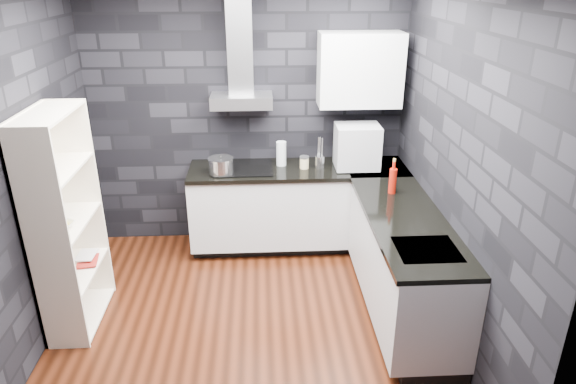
{
  "coord_description": "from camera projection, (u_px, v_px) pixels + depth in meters",
  "views": [
    {
      "loc": [
        0.13,
        -3.54,
        2.73
      ],
      "look_at": [
        0.35,
        0.45,
        1.0
      ],
      "focal_mm": 32.0,
      "sensor_mm": 36.0,
      "label": 1
    }
  ],
  "objects": [
    {
      "name": "counter_right_top",
      "position": [
        407.0,
        220.0,
        4.13
      ],
      "size": [
        0.62,
        1.8,
        0.04
      ],
      "primitive_type": "cube",
      "color": "black",
      "rests_on": "counter_right_cab"
    },
    {
      "name": "storage_jar",
      "position": [
        304.0,
        163.0,
        5.14
      ],
      "size": [
        0.1,
        0.1,
        0.11
      ],
      "primitive_type": "cylinder",
      "rotation": [
        0.0,
        0.0,
        0.17
      ],
      "color": "beige",
      "rests_on": "counter_back_top"
    },
    {
      "name": "wall_back",
      "position": [
        248.0,
        116.0,
        5.28
      ],
      "size": [
        3.2,
        0.05,
        2.7
      ],
      "primitive_type": "cube",
      "color": "black",
      "rests_on": "ground"
    },
    {
      "name": "book_red",
      "position": [
        76.0,
        252.0,
        4.28
      ],
      "size": [
        0.17,
        0.05,
        0.22
      ],
      "primitive_type": "imported",
      "rotation": [
        0.0,
        0.0,
        0.15
      ],
      "color": "maroon",
      "rests_on": "bookshelf"
    },
    {
      "name": "toekick_right",
      "position": [
        404.0,
        305.0,
        4.46
      ],
      "size": [
        0.5,
        1.78,
        0.1
      ],
      "primitive_type": "cube",
      "color": "black",
      "rests_on": "ground"
    },
    {
      "name": "utensil_crock",
      "position": [
        320.0,
        162.0,
        5.15
      ],
      "size": [
        0.11,
        0.11,
        0.12
      ],
      "primitive_type": "cylinder",
      "rotation": [
        0.0,
        0.0,
        -0.22
      ],
      "color": "silver",
      "rests_on": "counter_back_top"
    },
    {
      "name": "ground",
      "position": [
        250.0,
        323.0,
        4.32
      ],
      "size": [
        3.2,
        3.2,
        0.0
      ],
      "primitive_type": "plane",
      "color": "#40190C"
    },
    {
      "name": "wall_left",
      "position": [
        19.0,
        178.0,
        3.71
      ],
      "size": [
        0.05,
        3.2,
        2.7
      ],
      "primitive_type": "cube",
      "color": "black",
      "rests_on": "ground"
    },
    {
      "name": "counter_back_cab",
      "position": [
        298.0,
        205.0,
        5.35
      ],
      "size": [
        2.2,
        0.6,
        0.76
      ],
      "primitive_type": "cube",
      "color": "silver",
      "rests_on": "ground"
    },
    {
      "name": "wall_front",
      "position": [
        236.0,
        305.0,
        2.3
      ],
      "size": [
        3.2,
        0.05,
        2.7
      ],
      "primitive_type": "cube",
      "color": "black",
      "rests_on": "ground"
    },
    {
      "name": "sink_rim",
      "position": [
        427.0,
        250.0,
        3.67
      ],
      "size": [
        0.44,
        0.4,
        0.01
      ],
      "primitive_type": "cube",
      "color": "#B1B1B6",
      "rests_on": "counter_right_top"
    },
    {
      "name": "red_bottle",
      "position": [
        393.0,
        181.0,
        4.55
      ],
      "size": [
        0.08,
        0.08,
        0.23
      ],
      "primitive_type": "cylinder",
      "rotation": [
        0.0,
        0.0,
        -0.3
      ],
      "color": "#9D1408",
      "rests_on": "counter_right_top"
    },
    {
      "name": "bookshelf",
      "position": [
        66.0,
        223.0,
        4.04
      ],
      "size": [
        0.43,
        0.83,
        1.8
      ],
      "primitive_type": "cube",
      "rotation": [
        0.0,
        0.0,
        -0.11
      ],
      "color": "white",
      "rests_on": "ground"
    },
    {
      "name": "counter_corner_top",
      "position": [
        376.0,
        168.0,
        5.23
      ],
      "size": [
        0.62,
        0.62,
        0.04
      ],
      "primitive_type": "cube",
      "color": "black",
      "rests_on": "counter_right_cab"
    },
    {
      "name": "pot",
      "position": [
        221.0,
        166.0,
        4.98
      ],
      "size": [
        0.31,
        0.31,
        0.14
      ],
      "primitive_type": "cylinder",
      "rotation": [
        0.0,
        0.0,
        -0.37
      ],
      "color": "silver",
      "rests_on": "cooktop"
    },
    {
      "name": "glass_vase",
      "position": [
        281.0,
        154.0,
        5.2
      ],
      "size": [
        0.1,
        0.1,
        0.25
      ],
      "primitive_type": "cylinder",
      "rotation": [
        0.0,
        0.0,
        0.02
      ],
      "color": "white",
      "rests_on": "counter_back_top"
    },
    {
      "name": "toekick_back",
      "position": [
        297.0,
        240.0,
        5.56
      ],
      "size": [
        2.18,
        0.5,
        0.1
      ],
      "primitive_type": "cube",
      "color": "black",
      "rests_on": "ground"
    },
    {
      "name": "book_second",
      "position": [
        76.0,
        245.0,
        4.33
      ],
      "size": [
        0.15,
        0.02,
        0.21
      ],
      "primitive_type": "imported",
      "rotation": [
        0.0,
        0.0,
        -0.04
      ],
      "color": "#B2B2B2",
      "rests_on": "bookshelf"
    },
    {
      "name": "cooktop",
      "position": [
        244.0,
        168.0,
        5.15
      ],
      "size": [
        0.58,
        0.5,
        0.01
      ],
      "primitive_type": "cube",
      "color": "black",
      "rests_on": "counter_back_top"
    },
    {
      "name": "hood_body",
      "position": [
        242.0,
        101.0,
        5.01
      ],
      "size": [
        0.6,
        0.34,
        0.12
      ],
      "primitive_type": "cube",
      "color": "#B1B1B6",
      "rests_on": "wall_back"
    },
    {
      "name": "counter_back_top",
      "position": [
        298.0,
        170.0,
        5.18
      ],
      "size": [
        2.2,
        0.62,
        0.04
      ],
      "primitive_type": "cube",
      "color": "black",
      "rests_on": "counter_back_cab"
    },
    {
      "name": "fruit_bowl",
      "position": [
        60.0,
        226.0,
        3.91
      ],
      "size": [
        0.25,
        0.25,
        0.05
      ],
      "primitive_type": "imported",
      "rotation": [
        0.0,
        0.0,
        -0.33
      ],
      "color": "white",
      "rests_on": "bookshelf"
    },
    {
      "name": "hood_chimney",
      "position": [
        240.0,
        46.0,
        4.87
      ],
      "size": [
        0.24,
        0.2,
        0.9
      ],
      "primitive_type": "cube",
      "color": "#B1B1B6",
      "rests_on": "hood_body"
    },
    {
      "name": "counter_right_cab",
      "position": [
        403.0,
        263.0,
        4.29
      ],
      "size": [
        0.6,
        1.8,
        0.76
      ],
      "primitive_type": "cube",
      "color": "silver",
      "rests_on": "ground"
    },
    {
      "name": "appliance_garage",
      "position": [
        357.0,
        146.0,
        5.09
      ],
      "size": [
        0.43,
        0.34,
        0.43
      ],
      "primitive_type": "cube",
      "rotation": [
        0.0,
        0.0,
        0.0
      ],
      "color": "#B4B6BD",
      "rests_on": "counter_back_top"
    },
    {
      "name": "upper_cabinet",
      "position": [
        360.0,
        70.0,
        4.95
      ],
      "size": [
        0.8,
        0.35,
        0.7
      ],
      "primitive_type": "cube",
      "color": "silver",
      "rests_on": "wall_back"
    },
    {
      "name": "wall_right",
      "position": [
        460.0,
        169.0,
        3.87
      ],
      "size": [
        0.05,
        3.2,
        2.7
      ],
      "primitive_type": "cube",
      "color": "black",
      "rests_on": "ground"
    }
  ]
}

